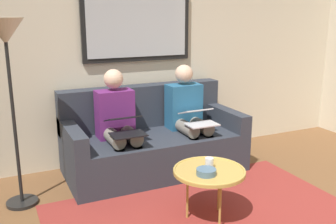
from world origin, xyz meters
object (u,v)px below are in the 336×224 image
framed_mirror (137,26)px  standing_lamp (7,53)px  couch (152,142)px  person_left (188,113)px  cup (209,163)px  bowl (206,172)px  coffee_table (210,172)px  person_right (118,122)px  laptop_black (125,125)px  laptop_silver (198,117)px

framed_mirror → standing_lamp: 1.56m
couch → person_left: size_ratio=1.67×
cup → bowl: cup is taller
couch → framed_mirror: (0.00, -0.39, 1.24)m
coffee_table → bowl: 0.11m
person_right → standing_lamp: (1.00, 0.20, 0.76)m
framed_mirror → coffee_table: bearing=90.1°
coffee_table → laptop_black: 1.02m
framed_mirror → person_right: (0.41, 0.46, -0.94)m
person_right → person_left: bearing=180.0°
coffee_table → person_left: 1.23m
person_right → bowl: bearing=105.3°
framed_mirror → bowl: 2.00m
framed_mirror → laptop_black: framed_mirror is taller
couch → laptop_silver: 0.60m
bowl → standing_lamp: standing_lamp is taller
coffee_table → person_right: bearing=-70.4°
laptop_black → cup: bearing=115.9°
person_right → standing_lamp: 1.27m
coffee_table → couch: bearing=-89.8°
laptop_black → person_left: bearing=-164.0°
coffee_table → person_right: 1.23m
coffee_table → laptop_black: (0.41, -0.92, 0.20)m
laptop_silver → laptop_black: (0.81, -0.01, 0.01)m
framed_mirror → person_right: framed_mirror is taller
couch → person_left: person_left is taller
framed_mirror → standing_lamp: framed_mirror is taller
laptop_black → coffee_table: bearing=114.1°
bowl → laptop_silver: 1.10m
laptop_silver → person_right: size_ratio=0.31×
couch → framed_mirror: size_ratio=1.50×
bowl → laptop_silver: (-0.48, -0.98, 0.16)m
laptop_black → standing_lamp: bearing=-2.0°
cup → laptop_silver: size_ratio=0.25×
person_right → laptop_black: person_right is taller
framed_mirror → cup: framed_mirror is taller
framed_mirror → bowl: bearing=87.5°
laptop_silver → laptop_black: size_ratio=0.91×
person_left → person_right: 0.81m
laptop_black → couch: bearing=-143.4°
couch → cup: (-0.02, 1.18, 0.18)m
laptop_silver → coffee_table: bearing=66.1°
framed_mirror → laptop_silver: size_ratio=3.57×
framed_mirror → coffee_table: size_ratio=2.12×
person_right → coffee_table: bearing=109.6°
cup → laptop_silver: 0.96m
framed_mirror → cup: size_ratio=14.09×
framed_mirror → person_left: framed_mirror is taller
bowl → person_right: bearing=-74.7°
couch → coffee_table: couch is taller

